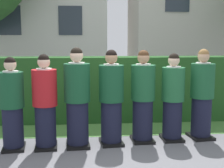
# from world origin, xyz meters

# --- Properties ---
(ground_plane) EXTENTS (60.00, 60.00, 0.00)m
(ground_plane) POSITION_xyz_m (0.00, 0.00, 0.00)
(ground_plane) COLOR slate
(student_front_row_0) EXTENTS (0.41, 0.48, 1.53)m
(student_front_row_0) POSITION_xyz_m (-1.65, -0.16, 0.73)
(student_front_row_0) COLOR black
(student_front_row_0) RESTS_ON ground
(student_in_red_blazer) EXTENTS (0.41, 0.48, 1.57)m
(student_in_red_blazer) POSITION_xyz_m (-1.12, -0.14, 0.75)
(student_in_red_blazer) COLOR black
(student_in_red_blazer) RESTS_ON ground
(student_front_row_2) EXTENTS (0.44, 0.54, 1.68)m
(student_front_row_2) POSITION_xyz_m (-0.59, -0.09, 0.80)
(student_front_row_2) COLOR black
(student_front_row_2) RESTS_ON ground
(student_front_row_3) EXTENTS (0.43, 0.51, 1.64)m
(student_front_row_3) POSITION_xyz_m (-0.01, -0.02, 0.78)
(student_front_row_3) COLOR black
(student_front_row_3) RESTS_ON ground
(student_front_row_4) EXTENTS (0.42, 0.52, 1.63)m
(student_front_row_4) POSITION_xyz_m (0.55, 0.08, 0.77)
(student_front_row_4) COLOR black
(student_front_row_4) RESTS_ON ground
(student_front_row_5) EXTENTS (0.41, 0.50, 1.57)m
(student_front_row_5) POSITION_xyz_m (1.10, 0.11, 0.75)
(student_front_row_5) COLOR black
(student_front_row_5) RESTS_ON ground
(student_front_row_6) EXTENTS (0.43, 0.54, 1.64)m
(student_front_row_6) POSITION_xyz_m (1.66, 0.18, 0.78)
(student_front_row_6) COLOR black
(student_front_row_6) RESTS_ON ground
(hedge) EXTENTS (8.68, 0.70, 1.43)m
(hedge) POSITION_xyz_m (0.00, 1.62, 0.71)
(hedge) COLOR #214C1E
(hedge) RESTS_ON ground
(school_building_annex) EXTENTS (5.44, 4.46, 5.63)m
(school_building_annex) POSITION_xyz_m (-2.20, 9.04, 2.89)
(school_building_annex) COLOR silver
(school_building_annex) RESTS_ON ground
(lawn_strip) EXTENTS (8.68, 0.90, 0.01)m
(lawn_strip) POSITION_xyz_m (0.00, 0.82, 0.00)
(lawn_strip) COLOR #477A38
(lawn_strip) RESTS_ON ground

